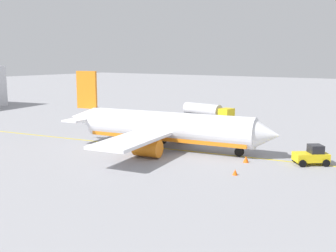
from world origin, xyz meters
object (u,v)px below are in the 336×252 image
Objects in this scene: airplane at (165,128)px; safety_cone_wingtip at (235,172)px; refueling_worker at (189,123)px; pushback_tug at (312,156)px; safety_cone_nose at (246,159)px; fuel_tanker at (207,111)px.

safety_cone_wingtip is (12.72, -5.98, -2.42)m from airplane.
safety_cone_wingtip is at bearing -49.15° from refueling_worker.
safety_cone_wingtip is (-5.17, -8.52, -0.71)m from pushback_tug.
refueling_worker is at bearing 151.79° from pushback_tug.
pushback_tug is 26.53m from refueling_worker.
fuel_tanker is at bearing 127.10° from safety_cone_nose.
pushback_tug is at bearing 27.01° from safety_cone_nose.
safety_cone_nose is (11.57, -0.69, -2.36)m from airplane.
fuel_tanker is 2.79× the size of pushback_tug.
airplane is at bearing -73.32° from fuel_tanker.
airplane is at bearing -171.93° from pushback_tug.
safety_cone_nose is (-6.32, -3.22, -0.65)m from pushback_tug.
fuel_tanker is 6.69× the size of refueling_worker.
airplane is 16.15m from refueling_worker.
refueling_worker is at bearing -79.02° from fuel_tanker.
safety_cone_wingtip is (18.21, -21.06, -0.53)m from refueling_worker.
pushback_tug is 7.13m from safety_cone_nose.
safety_cone_nose is at bearing 102.30° from safety_cone_wingtip.
safety_cone_nose reaches higher than safety_cone_wingtip.
fuel_tanker is at bearing 106.68° from airplane.
airplane is at bearing 154.81° from safety_cone_wingtip.
pushback_tug is at bearing -28.21° from refueling_worker.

